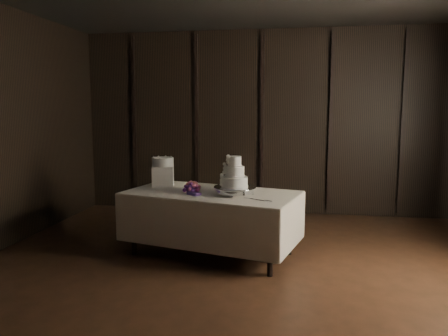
{
  "coord_description": "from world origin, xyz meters",
  "views": [
    {
      "loc": [
        0.58,
        -3.72,
        1.75
      ],
      "look_at": [
        -0.25,
        1.23,
        1.05
      ],
      "focal_mm": 35.0,
      "sensor_mm": 36.0,
      "label": 1
    }
  ],
  "objects_px": {
    "bouquet": "(192,188)",
    "small_cake": "(163,162)",
    "display_table": "(212,220)",
    "box_pedestal": "(163,176)",
    "cake_stand": "(235,191)",
    "wedding_cake": "(232,175)"
  },
  "relations": [
    {
      "from": "small_cake",
      "to": "bouquet",
      "type": "bearing_deg",
      "value": -40.28
    },
    {
      "from": "display_table",
      "to": "cake_stand",
      "type": "xyz_separation_m",
      "value": [
        0.29,
        -0.1,
        0.39
      ]
    },
    {
      "from": "box_pedestal",
      "to": "small_cake",
      "type": "height_order",
      "value": "small_cake"
    },
    {
      "from": "display_table",
      "to": "box_pedestal",
      "type": "bearing_deg",
      "value": 168.88
    },
    {
      "from": "bouquet",
      "to": "small_cake",
      "type": "distance_m",
      "value": 0.68
    },
    {
      "from": "display_table",
      "to": "wedding_cake",
      "type": "xyz_separation_m",
      "value": [
        0.27,
        -0.12,
        0.57
      ]
    },
    {
      "from": "cake_stand",
      "to": "small_cake",
      "type": "relative_size",
      "value": 1.77
    },
    {
      "from": "cake_stand",
      "to": "box_pedestal",
      "type": "xyz_separation_m",
      "value": [
        -0.98,
        0.43,
        0.08
      ]
    },
    {
      "from": "box_pedestal",
      "to": "display_table",
      "type": "bearing_deg",
      "value": -25.31
    },
    {
      "from": "bouquet",
      "to": "box_pedestal",
      "type": "bearing_deg",
      "value": 139.72
    },
    {
      "from": "box_pedestal",
      "to": "small_cake",
      "type": "bearing_deg",
      "value": 0.0
    },
    {
      "from": "display_table",
      "to": "bouquet",
      "type": "height_order",
      "value": "bouquet"
    },
    {
      "from": "display_table",
      "to": "box_pedestal",
      "type": "relative_size",
      "value": 8.4
    },
    {
      "from": "wedding_cake",
      "to": "small_cake",
      "type": "distance_m",
      "value": 1.06
    },
    {
      "from": "cake_stand",
      "to": "wedding_cake",
      "type": "height_order",
      "value": "wedding_cake"
    },
    {
      "from": "cake_stand",
      "to": "bouquet",
      "type": "height_order",
      "value": "bouquet"
    },
    {
      "from": "bouquet",
      "to": "wedding_cake",
      "type": "bearing_deg",
      "value": -4.41
    },
    {
      "from": "cake_stand",
      "to": "small_cake",
      "type": "height_order",
      "value": "small_cake"
    },
    {
      "from": "display_table",
      "to": "cake_stand",
      "type": "distance_m",
      "value": 0.5
    },
    {
      "from": "display_table",
      "to": "small_cake",
      "type": "bearing_deg",
      "value": 168.88
    },
    {
      "from": "small_cake",
      "to": "cake_stand",
      "type": "bearing_deg",
      "value": -23.57
    },
    {
      "from": "cake_stand",
      "to": "small_cake",
      "type": "distance_m",
      "value": 1.1
    }
  ]
}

